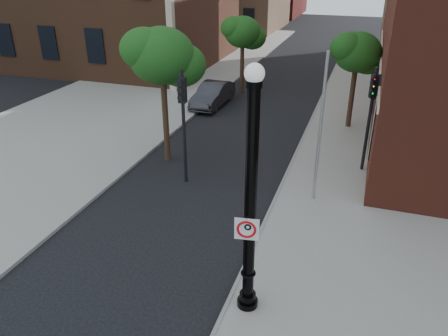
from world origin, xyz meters
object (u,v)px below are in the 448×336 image
(lamppost, at_px, (250,212))
(no_parking_sign, at_px, (247,229))
(traffic_signal_right, at_px, (371,104))
(parked_car, at_px, (213,95))
(traffic_signal_left, at_px, (183,109))

(lamppost, xyz_separation_m, no_parking_sign, (-0.02, -0.15, -0.36))
(lamppost, bearing_deg, traffic_signal_right, 75.26)
(lamppost, distance_m, parked_car, 16.16)
(no_parking_sign, bearing_deg, traffic_signal_left, 114.88)
(no_parking_sign, distance_m, traffic_signal_left, 7.11)
(traffic_signal_left, bearing_deg, parked_car, 100.47)
(no_parking_sign, height_order, parked_car, no_parking_sign)
(no_parking_sign, xyz_separation_m, traffic_signal_left, (-4.01, 5.85, 0.47))
(traffic_signal_left, xyz_separation_m, traffic_signal_right, (6.31, 2.94, -0.06))
(traffic_signal_right, bearing_deg, traffic_signal_left, -176.96)
(parked_car, bearing_deg, lamppost, -65.26)
(no_parking_sign, relative_size, parked_car, 0.14)
(no_parking_sign, bearing_deg, lamppost, 71.38)
(parked_car, bearing_deg, traffic_signal_right, -33.94)
(parked_car, bearing_deg, traffic_signal_left, -74.58)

